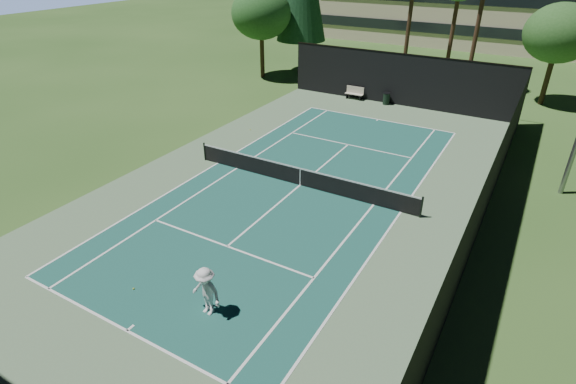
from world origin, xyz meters
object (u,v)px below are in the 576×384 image
at_px(tennis_ball_c, 339,152).
at_px(tennis_ball_b, 248,157).
at_px(player, 206,292).
at_px(tennis_ball_a, 134,289).
at_px(tennis_ball_d, 250,130).
at_px(trash_bin, 386,99).
at_px(tennis_net, 300,176).
at_px(park_bench, 355,92).

bearing_deg(tennis_ball_c, tennis_ball_b, -142.76).
distance_m(player, tennis_ball_a, 3.30).
distance_m(player, tennis_ball_d, 17.57).
xyz_separation_m(player, tennis_ball_a, (-3.14, -0.45, -0.90)).
relative_size(player, trash_bin, 1.99).
xyz_separation_m(tennis_net, tennis_ball_c, (0.04, 4.96, -0.52)).
height_order(player, tennis_ball_b, player).
relative_size(tennis_ball_c, trash_bin, 0.07).
distance_m(tennis_net, park_bench, 16.10).
bearing_deg(player, tennis_net, 105.83).
xyz_separation_m(tennis_ball_b, park_bench, (0.95, 14.16, 0.51)).
bearing_deg(park_bench, tennis_ball_b, -93.84).
xyz_separation_m(tennis_ball_a, trash_bin, (0.65, 25.94, 0.44)).
relative_size(tennis_net, trash_bin, 13.65).
xyz_separation_m(player, tennis_ball_b, (-6.21, 11.42, -0.91)).
bearing_deg(player, tennis_ball_d, 125.16).
relative_size(tennis_ball_a, tennis_ball_b, 1.17).
distance_m(tennis_net, trash_bin, 15.64).
height_order(player, tennis_ball_c, player).
xyz_separation_m(tennis_net, tennis_ball_d, (-6.88, 5.41, -0.52)).
distance_m(tennis_net, player, 10.02).
xyz_separation_m(tennis_ball_d, park_bench, (3.39, 10.31, 0.51)).
bearing_deg(player, tennis_ball_a, -166.17).
bearing_deg(tennis_ball_d, player, -60.46).
xyz_separation_m(tennis_ball_a, tennis_ball_d, (-5.51, 15.72, -0.00)).
bearing_deg(tennis_ball_c, tennis_ball_d, 176.30).
xyz_separation_m(tennis_ball_b, trash_bin, (3.71, 14.06, 0.45)).
bearing_deg(tennis_ball_a, park_bench, 94.64).
bearing_deg(tennis_net, player, -79.79).
bearing_deg(park_bench, tennis_ball_d, -108.22).
xyz_separation_m(tennis_ball_b, tennis_ball_d, (-2.44, 3.84, 0.00)).
bearing_deg(trash_bin, player, -84.41).
bearing_deg(tennis_ball_c, player, -83.31).
relative_size(tennis_ball_c, tennis_ball_d, 0.91).
distance_m(tennis_ball_b, tennis_ball_c, 5.61).
relative_size(tennis_net, tennis_ball_b, 198.67).
height_order(tennis_ball_c, trash_bin, trash_bin).
xyz_separation_m(tennis_net, tennis_ball_b, (-4.43, 1.57, -0.53)).
relative_size(tennis_ball_a, tennis_ball_d, 1.03).
bearing_deg(tennis_ball_c, park_bench, 108.11).
relative_size(tennis_net, player, 6.87).
bearing_deg(tennis_ball_c, tennis_net, -90.42).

